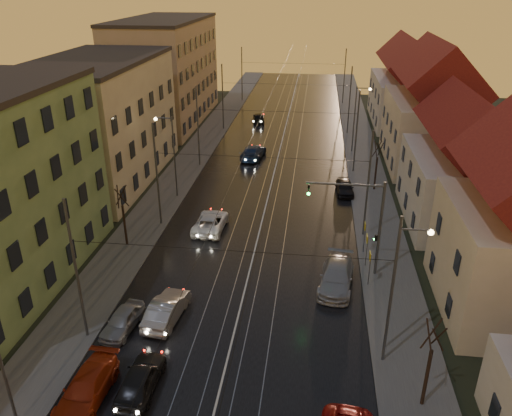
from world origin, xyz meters
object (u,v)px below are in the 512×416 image
at_px(driving_car_2, 211,222).
at_px(parked_left_2, 86,388).
at_px(street_lamp_3, 357,113).
at_px(driving_car_4, 259,118).
at_px(traffic_light_mast, 366,217).
at_px(driving_car_0, 141,379).
at_px(parked_right_2, 345,187).
at_px(driving_car_3, 253,152).
at_px(parked_right_1, 337,277).
at_px(street_lamp_2, 171,149).
at_px(street_lamp_1, 400,278).
at_px(driving_car_1, 167,309).
at_px(parked_left_3, 122,320).

height_order(driving_car_2, parked_left_2, driving_car_2).
relative_size(street_lamp_3, driving_car_4, 1.91).
bearing_deg(traffic_light_mast, street_lamp_3, 87.73).
xyz_separation_m(traffic_light_mast, driving_car_4, (-12.10, 40.34, -3.89)).
height_order(driving_car_0, driving_car_2, driving_car_0).
relative_size(driving_car_2, parked_right_2, 1.29).
height_order(driving_car_3, parked_right_1, driving_car_3).
relative_size(street_lamp_2, driving_car_3, 1.47).
height_order(street_lamp_1, driving_car_2, street_lamp_1).
distance_m(driving_car_1, driving_car_4, 47.12).
bearing_deg(driving_car_2, driving_car_4, -88.03).
bearing_deg(street_lamp_2, driving_car_0, -78.37).
xyz_separation_m(driving_car_0, driving_car_2, (-0.12, 18.26, -0.02)).
bearing_deg(driving_car_2, parked_right_2, -139.39).
bearing_deg(driving_car_4, driving_car_0, 83.52).
bearing_deg(driving_car_3, driving_car_4, -78.34).
bearing_deg(traffic_light_mast, parked_right_2, 92.27).
relative_size(street_lamp_2, driving_car_0, 1.87).
relative_size(driving_car_1, parked_right_2, 1.15).
relative_size(driving_car_0, driving_car_4, 1.02).
bearing_deg(driving_car_3, street_lamp_2, 70.59).
xyz_separation_m(street_lamp_2, parked_left_3, (2.37, -20.05, -4.24)).
height_order(driving_car_0, parked_left_3, driving_car_0).
bearing_deg(street_lamp_2, parked_right_2, 9.63).
distance_m(street_lamp_1, parked_left_2, 17.12).
distance_m(street_lamp_2, parked_right_1, 21.01).
xyz_separation_m(street_lamp_2, parked_right_1, (15.30, -13.79, -4.10)).
bearing_deg(driving_car_1, parked_left_2, 78.25).
distance_m(street_lamp_2, driving_car_4, 29.08).
distance_m(driving_car_4, parked_right_1, 43.37).
relative_size(street_lamp_1, driving_car_2, 1.56).
bearing_deg(driving_car_4, street_lamp_2, 73.43).
xyz_separation_m(driving_car_2, driving_car_3, (1.25, 18.71, 0.08)).
bearing_deg(street_lamp_2, parked_right_1, -42.03).
relative_size(street_lamp_3, parked_right_2, 2.01).
distance_m(driving_car_1, parked_left_2, 7.15).
height_order(driving_car_0, parked_right_1, parked_right_1).
distance_m(street_lamp_3, driving_car_0, 42.94).
height_order(driving_car_0, parked_right_2, driving_car_0).
bearing_deg(parked_right_2, traffic_light_mast, -91.04).
relative_size(street_lamp_2, parked_left_3, 2.11).
relative_size(driving_car_1, driving_car_4, 1.09).
bearing_deg(parked_right_2, driving_car_0, -115.91).
xyz_separation_m(parked_left_2, parked_left_3, (-0.21, 5.54, -0.05)).
height_order(driving_car_1, parked_right_1, parked_right_1).
bearing_deg(parked_left_2, parked_right_1, 45.04).
relative_size(street_lamp_1, driving_car_1, 1.75).
bearing_deg(street_lamp_1, driving_car_1, 174.82).
distance_m(street_lamp_1, driving_car_2, 19.43).
height_order(street_lamp_2, driving_car_0, street_lamp_2).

